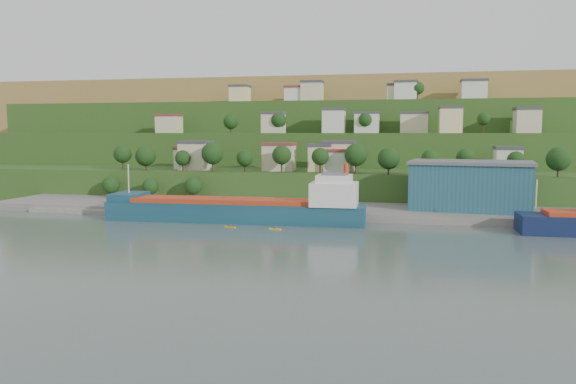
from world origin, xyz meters
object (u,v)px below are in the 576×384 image
(warehouse, at_px, (470,185))
(kayak_orange, at_px, (230,226))
(cargo_ship_near, at_px, (243,211))
(caravan, at_px, (117,201))

(warehouse, height_order, kayak_orange, warehouse)
(cargo_ship_near, height_order, caravan, cargo_ship_near)
(cargo_ship_near, distance_m, kayak_orange, 9.48)
(cargo_ship_near, bearing_deg, warehouse, 18.00)
(cargo_ship_near, relative_size, warehouse, 1.98)
(cargo_ship_near, height_order, kayak_orange, cargo_ship_near)
(cargo_ship_near, bearing_deg, kayak_orange, -94.61)
(warehouse, relative_size, caravan, 5.82)
(cargo_ship_near, height_order, warehouse, cargo_ship_near)
(warehouse, xyz_separation_m, caravan, (-97.92, -8.19, -5.91))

